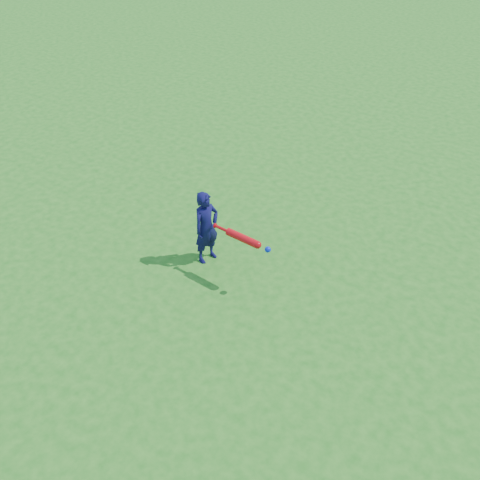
{
  "coord_description": "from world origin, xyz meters",
  "views": [
    {
      "loc": [
        2.52,
        -4.38,
        4.21
      ],
      "look_at": [
        -0.08,
        -0.3,
        0.52
      ],
      "focal_mm": 40.0,
      "sensor_mm": 36.0,
      "label": 1
    }
  ],
  "objects": [
    {
      "name": "ground",
      "position": [
        0.0,
        0.0,
        0.0
      ],
      "size": [
        80.0,
        80.0,
        0.0
      ],
      "primitive_type": "plane",
      "color": "#23731B",
      "rests_on": "ground"
    },
    {
      "name": "child",
      "position": [
        -0.58,
        -0.26,
        0.47
      ],
      "size": [
        0.31,
        0.39,
        0.95
      ],
      "primitive_type": "imported",
      "rotation": [
        0.0,
        0.0,
        1.32
      ],
      "color": "#100E43",
      "rests_on": "ground"
    },
    {
      "name": "bat_swing",
      "position": [
        0.02,
        -0.35,
        0.61
      ],
      "size": [
        0.78,
        0.12,
        0.09
      ],
      "rotation": [
        0.0,
        0.0,
        -0.08
      ],
      "color": "red",
      "rests_on": "ground"
    }
  ]
}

